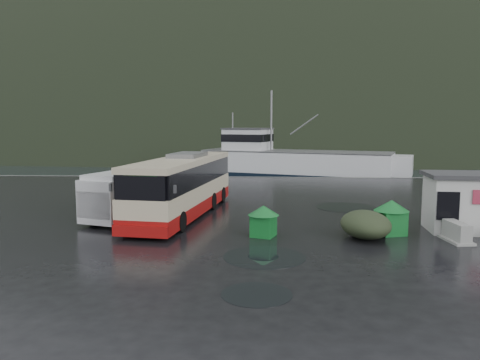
{
  "coord_description": "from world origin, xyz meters",
  "views": [
    {
      "loc": [
        0.19,
        -21.48,
        4.82
      ],
      "look_at": [
        -0.97,
        3.98,
        1.7
      ],
      "focal_mm": 35.0,
      "sensor_mm": 36.0,
      "label": 1
    }
  ],
  "objects_px": {
    "fishing_trawler": "(295,167)",
    "waste_bin_right": "(390,234)",
    "coach_bus": "(183,215)",
    "waste_bin_left": "(263,236)",
    "dome_tent": "(365,237)",
    "jersey_barrier_a": "(360,233)",
    "ticket_kiosk": "(462,231)",
    "white_van": "(131,218)",
    "jersey_barrier_c": "(456,241)"
  },
  "relations": [
    {
      "from": "jersey_barrier_c",
      "to": "fishing_trawler",
      "type": "xyz_separation_m",
      "value": [
        -4.3,
        31.98,
        0.0
      ]
    },
    {
      "from": "waste_bin_left",
      "to": "waste_bin_right",
      "type": "bearing_deg",
      "value": 6.32
    },
    {
      "from": "coach_bus",
      "to": "white_van",
      "type": "height_order",
      "value": "coach_bus"
    },
    {
      "from": "white_van",
      "to": "waste_bin_right",
      "type": "relative_size",
      "value": 3.89
    },
    {
      "from": "waste_bin_left",
      "to": "jersey_barrier_a",
      "type": "height_order",
      "value": "waste_bin_left"
    },
    {
      "from": "dome_tent",
      "to": "jersey_barrier_c",
      "type": "bearing_deg",
      "value": -8.12
    },
    {
      "from": "coach_bus",
      "to": "fishing_trawler",
      "type": "relative_size",
      "value": 0.48
    },
    {
      "from": "ticket_kiosk",
      "to": "jersey_barrier_c",
      "type": "xyz_separation_m",
      "value": [
        -1.05,
        -1.91,
        0.0
      ]
    },
    {
      "from": "white_van",
      "to": "jersey_barrier_c",
      "type": "relative_size",
      "value": 3.65
    },
    {
      "from": "coach_bus",
      "to": "jersey_barrier_a",
      "type": "height_order",
      "value": "coach_bus"
    },
    {
      "from": "fishing_trawler",
      "to": "waste_bin_right",
      "type": "bearing_deg",
      "value": -66.53
    },
    {
      "from": "dome_tent",
      "to": "ticket_kiosk",
      "type": "height_order",
      "value": "ticket_kiosk"
    },
    {
      "from": "jersey_barrier_c",
      "to": "fishing_trawler",
      "type": "relative_size",
      "value": 0.07
    },
    {
      "from": "ticket_kiosk",
      "to": "fishing_trawler",
      "type": "relative_size",
      "value": 0.14
    },
    {
      "from": "jersey_barrier_c",
      "to": "waste_bin_left",
      "type": "bearing_deg",
      "value": 176.19
    },
    {
      "from": "dome_tent",
      "to": "jersey_barrier_a",
      "type": "relative_size",
      "value": 1.88
    },
    {
      "from": "waste_bin_left",
      "to": "waste_bin_right",
      "type": "relative_size",
      "value": 0.88
    },
    {
      "from": "waste_bin_right",
      "to": "coach_bus",
      "type": "bearing_deg",
      "value": 158.44
    },
    {
      "from": "coach_bus",
      "to": "white_van",
      "type": "relative_size",
      "value": 1.95
    },
    {
      "from": "waste_bin_left",
      "to": "jersey_barrier_c",
      "type": "bearing_deg",
      "value": -3.81
    },
    {
      "from": "jersey_barrier_c",
      "to": "white_van",
      "type": "bearing_deg",
      "value": 164.13
    },
    {
      "from": "dome_tent",
      "to": "jersey_barrier_c",
      "type": "xyz_separation_m",
      "value": [
        3.58,
        -0.51,
        0.0
      ]
    },
    {
      "from": "coach_bus",
      "to": "jersey_barrier_c",
      "type": "relative_size",
      "value": 7.13
    },
    {
      "from": "waste_bin_left",
      "to": "ticket_kiosk",
      "type": "height_order",
      "value": "ticket_kiosk"
    },
    {
      "from": "waste_bin_right",
      "to": "ticket_kiosk",
      "type": "distance_m",
      "value": 3.48
    },
    {
      "from": "white_van",
      "to": "waste_bin_right",
      "type": "bearing_deg",
      "value": 5.19
    },
    {
      "from": "coach_bus",
      "to": "ticket_kiosk",
      "type": "bearing_deg",
      "value": -4.81
    },
    {
      "from": "coach_bus",
      "to": "waste_bin_left",
      "type": "height_order",
      "value": "coach_bus"
    },
    {
      "from": "coach_bus",
      "to": "white_van",
      "type": "bearing_deg",
      "value": -153.83
    },
    {
      "from": "coach_bus",
      "to": "ticket_kiosk",
      "type": "xyz_separation_m",
      "value": [
        13.13,
        -3.07,
        0.0
      ]
    },
    {
      "from": "ticket_kiosk",
      "to": "jersey_barrier_a",
      "type": "relative_size",
      "value": 2.18
    },
    {
      "from": "coach_bus",
      "to": "fishing_trawler",
      "type": "height_order",
      "value": "fishing_trawler"
    },
    {
      "from": "waste_bin_left",
      "to": "jersey_barrier_c",
      "type": "relative_size",
      "value": 0.83
    },
    {
      "from": "jersey_barrier_c",
      "to": "jersey_barrier_a",
      "type": "bearing_deg",
      "value": 159.21
    },
    {
      "from": "waste_bin_left",
      "to": "jersey_barrier_c",
      "type": "height_order",
      "value": "waste_bin_left"
    },
    {
      "from": "waste_bin_right",
      "to": "jersey_barrier_c",
      "type": "bearing_deg",
      "value": -25.85
    },
    {
      "from": "white_van",
      "to": "waste_bin_right",
      "type": "xyz_separation_m",
      "value": [
        12.29,
        -3.02,
        0.0
      ]
    },
    {
      "from": "waste_bin_left",
      "to": "waste_bin_right",
      "type": "xyz_separation_m",
      "value": [
        5.54,
        0.61,
        0.0
      ]
    },
    {
      "from": "jersey_barrier_a",
      "to": "white_van",
      "type": "bearing_deg",
      "value": 165.8
    },
    {
      "from": "jersey_barrier_a",
      "to": "jersey_barrier_c",
      "type": "bearing_deg",
      "value": -20.79
    },
    {
      "from": "jersey_barrier_a",
      "to": "waste_bin_left",
      "type": "bearing_deg",
      "value": -168.81
    },
    {
      "from": "ticket_kiosk",
      "to": "jersey_barrier_a",
      "type": "bearing_deg",
      "value": -168.55
    },
    {
      "from": "coach_bus",
      "to": "fishing_trawler",
      "type": "distance_m",
      "value": 28.1
    },
    {
      "from": "waste_bin_left",
      "to": "dome_tent",
      "type": "xyz_separation_m",
      "value": [
        4.31,
        -0.01,
        0.0
      ]
    },
    {
      "from": "ticket_kiosk",
      "to": "fishing_trawler",
      "type": "height_order",
      "value": "fishing_trawler"
    },
    {
      "from": "waste_bin_right",
      "to": "fishing_trawler",
      "type": "xyz_separation_m",
      "value": [
        -1.95,
        30.85,
        0.0
      ]
    },
    {
      "from": "waste_bin_left",
      "to": "jersey_barrier_a",
      "type": "xyz_separation_m",
      "value": [
        4.28,
        0.85,
        0.0
      ]
    },
    {
      "from": "coach_bus",
      "to": "waste_bin_left",
      "type": "bearing_deg",
      "value": -38.37
    },
    {
      "from": "dome_tent",
      "to": "fishing_trawler",
      "type": "relative_size",
      "value": 0.12
    },
    {
      "from": "waste_bin_right",
      "to": "ticket_kiosk",
      "type": "bearing_deg",
      "value": 12.84
    }
  ]
}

